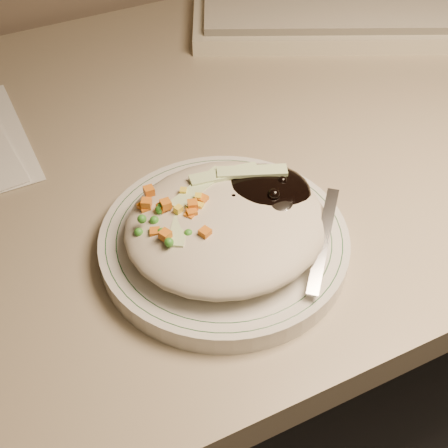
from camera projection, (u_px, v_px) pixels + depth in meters
name	position (u px, v px, depth m)	size (l,w,h in m)	color
desk	(210.00, 248.00, 0.89)	(1.40, 0.70, 0.74)	gray
plate	(224.00, 243.00, 0.60)	(0.24, 0.24, 0.02)	silver
plate_rim	(224.00, 236.00, 0.60)	(0.23, 0.23, 0.00)	#144723
meal	(228.00, 219.00, 0.58)	(0.21, 0.19, 0.05)	#B3A991
keyboard	(357.00, 16.00, 0.92)	(0.51, 0.36, 0.03)	beige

